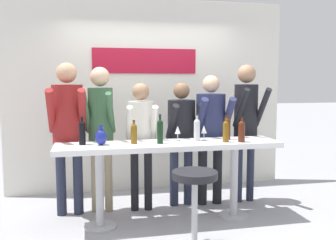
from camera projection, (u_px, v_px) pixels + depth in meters
ground_plane at (169, 222)px, 4.34m from camera, size 40.00×40.00×0.00m
back_wall at (149, 95)px, 5.58m from camera, size 4.15×0.12×2.82m
tasting_table at (170, 155)px, 4.26m from camera, size 2.55×0.54×0.93m
bar_stool at (195, 197)px, 3.59m from camera, size 0.46×0.46×0.77m
person_far_left at (68, 121)px, 4.45m from camera, size 0.44×0.56×1.84m
person_left at (101, 121)px, 4.56m from camera, size 0.43×0.57×1.80m
person_center_left at (141, 132)px, 4.63m from camera, size 0.39×0.51×1.60m
person_center at (182, 130)px, 4.83m from camera, size 0.45×0.54×1.61m
person_center_right at (211, 126)px, 4.86m from camera, size 0.45×0.54×1.70m
person_right at (246, 116)px, 4.96m from camera, size 0.37×0.53×1.84m
wine_bottle_0 at (228, 128)px, 4.45m from camera, size 0.07×0.07×0.32m
wine_bottle_1 at (226, 130)px, 4.27m from camera, size 0.07×0.07×0.30m
wine_bottle_2 at (197, 129)px, 4.35m from camera, size 0.07×0.07×0.32m
wine_bottle_3 at (160, 130)px, 4.17m from camera, size 0.07×0.07×0.33m
wine_bottle_4 at (134, 133)px, 4.16m from camera, size 0.07×0.07×0.26m
wine_bottle_5 at (82, 132)px, 4.09m from camera, size 0.07×0.07×0.32m
wine_bottle_6 at (242, 130)px, 4.27m from camera, size 0.08×0.08×0.29m
wine_glass_0 at (204, 130)px, 4.38m from camera, size 0.07×0.07×0.18m
wine_glass_1 at (178, 130)px, 4.34m from camera, size 0.07×0.07×0.18m
decorative_vase at (101, 137)px, 4.08m from camera, size 0.13×0.13×0.22m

